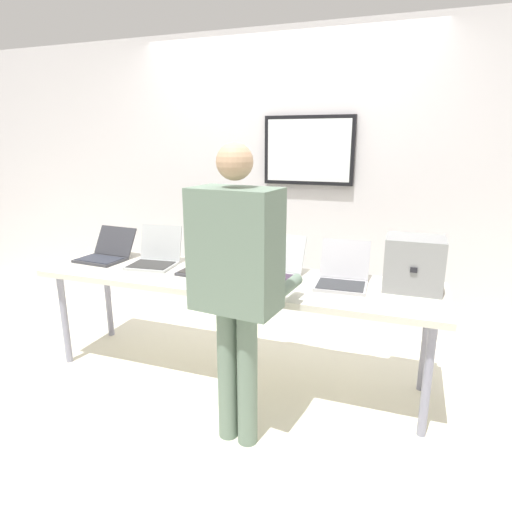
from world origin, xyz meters
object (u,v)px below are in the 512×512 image
(workbench, at_px, (233,284))
(laptop_station_3, at_px, (277,268))
(laptop_station_4, at_px, (342,275))
(laptop_station_1, at_px, (155,257))
(laptop_station_2, at_px, (213,263))
(laptop_station_0, at_px, (106,253))
(person, at_px, (237,272))
(equipment_box, at_px, (414,264))

(workbench, height_order, laptop_station_3, laptop_station_3)
(laptop_station_4, bearing_deg, laptop_station_1, -179.27)
(laptop_station_1, bearing_deg, laptop_station_2, 0.73)
(laptop_station_1, distance_m, laptop_station_3, 0.94)
(laptop_station_3, bearing_deg, laptop_station_1, -178.69)
(laptop_station_2, height_order, laptop_station_3, laptop_station_3)
(laptop_station_0, distance_m, person, 1.56)
(workbench, xyz_separation_m, laptop_station_4, (0.72, 0.09, 0.11))
(laptop_station_3, relative_size, laptop_station_4, 1.06)
(laptop_station_2, xyz_separation_m, person, (0.47, -0.70, 0.18))
(laptop_station_2, height_order, laptop_station_4, laptop_station_4)
(workbench, relative_size, laptop_station_4, 7.09)
(workbench, distance_m, equipment_box, 1.17)
(laptop_station_2, bearing_deg, laptop_station_4, 0.73)
(workbench, bearing_deg, laptop_station_2, 157.65)
(laptop_station_4, bearing_deg, equipment_box, 7.12)
(laptop_station_3, height_order, person, person)
(equipment_box, bearing_deg, laptop_station_1, -177.76)
(laptop_station_1, relative_size, person, 0.23)
(laptop_station_2, relative_size, laptop_station_3, 1.01)
(laptop_station_1, height_order, laptop_station_4, laptop_station_1)
(laptop_station_1, distance_m, laptop_station_4, 1.38)
(laptop_station_0, relative_size, laptop_station_1, 1.04)
(workbench, distance_m, laptop_station_4, 0.74)
(laptop_station_0, bearing_deg, person, -26.64)
(laptop_station_0, xyz_separation_m, laptop_station_4, (1.82, 0.01, 0.01))
(laptop_station_0, relative_size, person, 0.24)
(equipment_box, distance_m, laptop_station_2, 1.34)
(laptop_station_4, bearing_deg, person, -121.73)
(laptop_station_2, relative_size, laptop_station_4, 1.07)
(person, bearing_deg, laptop_station_3, 90.28)
(workbench, height_order, laptop_station_1, laptop_station_1)
(laptop_station_0, distance_m, laptop_station_2, 0.91)
(laptop_station_4, distance_m, person, 0.85)
(equipment_box, bearing_deg, laptop_station_2, -177.24)
(laptop_station_2, bearing_deg, person, -55.94)
(workbench, bearing_deg, laptop_station_1, 173.81)
(laptop_station_3, bearing_deg, laptop_station_0, -179.23)
(laptop_station_2, bearing_deg, laptop_station_3, 1.88)
(workbench, distance_m, laptop_station_2, 0.23)
(laptop_station_3, bearing_deg, workbench, -161.86)
(laptop_station_0, relative_size, laptop_station_2, 0.94)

